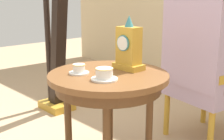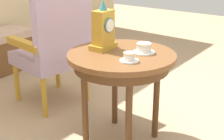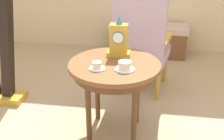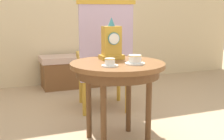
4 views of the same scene
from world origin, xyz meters
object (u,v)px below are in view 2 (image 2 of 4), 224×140
object	(u,v)px
teacup_left	(129,58)
teacup_right	(144,48)
mantel_clock	(103,30)
side_table	(121,64)
armchair	(56,39)

from	to	relation	value
teacup_left	teacup_right	xyz separation A→B (m)	(0.20, 0.02, 0.01)
mantel_clock	side_table	bearing A→B (deg)	-94.84
armchair	teacup_right	bearing A→B (deg)	-95.07
teacup_right	teacup_left	bearing A→B (deg)	-174.89
side_table	armchair	world-z (taller)	armchair
teacup_left	mantel_clock	world-z (taller)	mantel_clock
mantel_clock	armchair	distance (m)	0.66
side_table	mantel_clock	distance (m)	0.26
teacup_left	teacup_right	distance (m)	0.21
side_table	teacup_right	size ratio (longest dim) A/B	4.86
teacup_left	mantel_clock	distance (m)	0.34
teacup_right	mantel_clock	bearing A→B (deg)	105.94
teacup_left	teacup_right	bearing A→B (deg)	5.11
side_table	teacup_left	world-z (taller)	teacup_left
teacup_left	teacup_right	size ratio (longest dim) A/B	0.81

